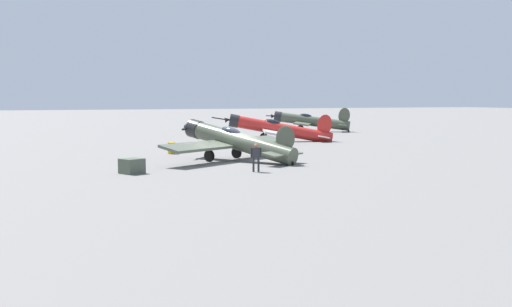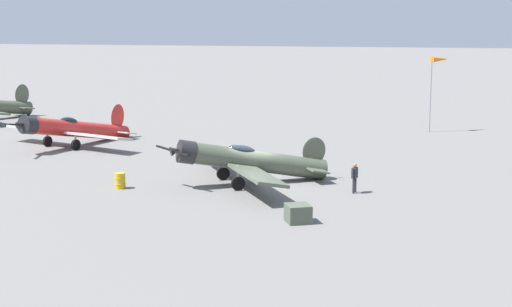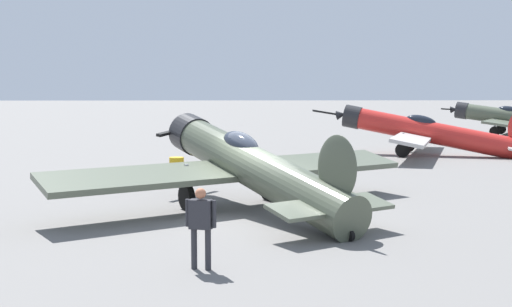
{
  "view_description": "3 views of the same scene",
  "coord_description": "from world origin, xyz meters",
  "px_view_note": "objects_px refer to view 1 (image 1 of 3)",
  "views": [
    {
      "loc": [
        -38.61,
        15.01,
        4.37
      ],
      "look_at": [
        -5.95,
        1.34,
        1.1
      ],
      "focal_mm": 41.89,
      "sensor_mm": 36.0,
      "label": 1
    },
    {
      "loc": [
        -9.71,
        45.05,
        9.93
      ],
      "look_at": [
        0.0,
        0.0,
        1.8
      ],
      "focal_mm": 55.61,
      "sensor_mm": 36.0,
      "label": 2
    },
    {
      "loc": [
        -18.78,
        0.67,
        3.69
      ],
      "look_at": [
        0.0,
        0.0,
        1.8
      ],
      "focal_mm": 44.57,
      "sensor_mm": 36.0,
      "label": 3
    }
  ],
  "objects_px": {
    "airplane_mid_apron": "(277,129)",
    "ground_crew_mechanic": "(256,155)",
    "airplane_far_line": "(309,121)",
    "fuel_drum": "(172,148)",
    "airplane_foreground": "(235,141)",
    "equipment_crate": "(132,166)"
  },
  "relations": [
    {
      "from": "airplane_mid_apron",
      "to": "fuel_drum",
      "type": "relative_size",
      "value": 13.09
    },
    {
      "from": "airplane_foreground",
      "to": "fuel_drum",
      "type": "distance_m",
      "value": 7.52
    },
    {
      "from": "airplane_mid_apron",
      "to": "ground_crew_mechanic",
      "type": "height_order",
      "value": "airplane_mid_apron"
    },
    {
      "from": "airplane_mid_apron",
      "to": "airplane_far_line",
      "type": "xyz_separation_m",
      "value": [
        15.05,
        -11.56,
        0.12
      ]
    },
    {
      "from": "ground_crew_mechanic",
      "to": "airplane_far_line",
      "type": "bearing_deg",
      "value": 164.05
    },
    {
      "from": "airplane_foreground",
      "to": "fuel_drum",
      "type": "xyz_separation_m",
      "value": [
        6.93,
        2.76,
        -0.94
      ]
    },
    {
      "from": "ground_crew_mechanic",
      "to": "airplane_foreground",
      "type": "bearing_deg",
      "value": -173.68
    },
    {
      "from": "airplane_foreground",
      "to": "ground_crew_mechanic",
      "type": "xyz_separation_m",
      "value": [
        -6.39,
        1.08,
        -0.37
      ]
    },
    {
      "from": "fuel_drum",
      "to": "airplane_mid_apron",
      "type": "bearing_deg",
      "value": -55.96
    },
    {
      "from": "airplane_far_line",
      "to": "fuel_drum",
      "type": "distance_m",
      "value": 34.71
    },
    {
      "from": "airplane_foreground",
      "to": "fuel_drum",
      "type": "relative_size",
      "value": 12.47
    },
    {
      "from": "airplane_mid_apron",
      "to": "airplane_far_line",
      "type": "height_order",
      "value": "airplane_far_line"
    },
    {
      "from": "airplane_foreground",
      "to": "airplane_far_line",
      "type": "distance_m",
      "value": 38.15
    },
    {
      "from": "airplane_mid_apron",
      "to": "airplane_far_line",
      "type": "distance_m",
      "value": 18.98
    },
    {
      "from": "equipment_crate",
      "to": "airplane_far_line",
      "type": "bearing_deg",
      "value": -40.58
    },
    {
      "from": "airplane_foreground",
      "to": "fuel_drum",
      "type": "height_order",
      "value": "airplane_foreground"
    },
    {
      "from": "airplane_far_line",
      "to": "ground_crew_mechanic",
      "type": "distance_m",
      "value": 44.08
    },
    {
      "from": "ground_crew_mechanic",
      "to": "fuel_drum",
      "type": "xyz_separation_m",
      "value": [
        13.33,
        1.68,
        -0.57
      ]
    },
    {
      "from": "airplane_far_line",
      "to": "fuel_drum",
      "type": "bearing_deg",
      "value": 75.82
    },
    {
      "from": "airplane_foreground",
      "to": "airplane_far_line",
      "type": "xyz_separation_m",
      "value": [
        31.03,
        -22.2,
        0.0
      ]
    },
    {
      "from": "ground_crew_mechanic",
      "to": "airplane_mid_apron",
      "type": "bearing_deg",
      "value": 168.29
    },
    {
      "from": "ground_crew_mechanic",
      "to": "fuel_drum",
      "type": "relative_size",
      "value": 1.86
    }
  ]
}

